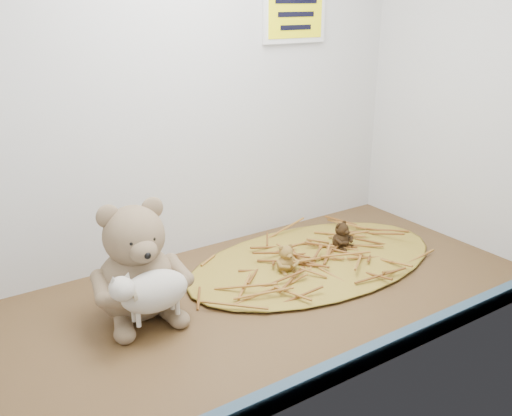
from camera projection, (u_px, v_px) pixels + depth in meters
alcove_shell at (234, 74)px, 109.47cm from camera, size 120.40×60.20×90.40cm
front_rail at (357, 361)px, 94.96cm from camera, size 119.28×2.20×3.60cm
straw_bed at (314, 260)px, 134.36cm from camera, size 65.32×37.93×1.26cm
main_teddy at (135, 260)px, 108.44cm from camera, size 20.55×21.53×23.63cm
toy_lamb at (154, 291)px, 102.84cm from camera, size 16.71×10.20×10.80cm
mini_teddy_tan at (286, 257)px, 127.00cm from camera, size 5.67×5.93×6.42cm
mini_teddy_brown at (341, 234)px, 139.01cm from camera, size 6.63×6.86×6.76cm
wall_sign at (295, 14)px, 137.57cm from camera, size 16.00×1.20×11.00cm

